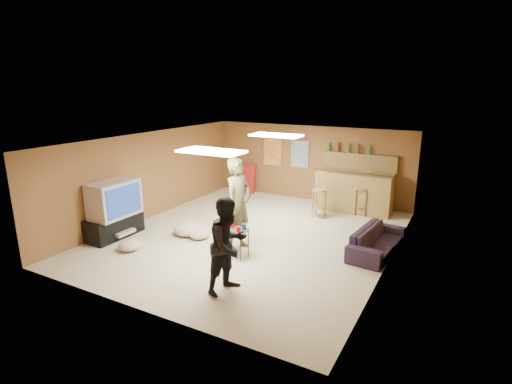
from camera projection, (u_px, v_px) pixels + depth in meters
The scene contains 32 objects.
ground at pixel (252, 236), 9.09m from camera, with size 7.00×7.00×0.00m, color #B7AD8C.
ceiling at pixel (252, 140), 8.52m from camera, with size 6.00×7.00×0.02m, color silver.
wall_back at pixel (310, 163), 11.77m from camera, with size 6.00×0.02×2.20m, color brown.
wall_front at pixel (135, 243), 5.84m from camera, with size 6.00×0.02×2.20m, color brown.
wall_left at pixel (149, 175), 10.20m from camera, with size 0.02×7.00×2.20m, color brown.
wall_right at pixel (392, 209), 7.42m from camera, with size 0.02×7.00×2.20m, color brown.
tv_stand at pixel (115, 226), 9.02m from camera, with size 0.55×1.30×0.50m, color black.
dvd_box at pixel (122, 232), 8.94m from camera, with size 0.35×0.50×0.08m, color #B2B2B7.
tv_body at pixel (114, 199), 8.82m from camera, with size 0.60×1.10×0.80m, color #B2B2B7.
tv_screen at pixel (124, 201), 8.67m from camera, with size 0.02×0.95×0.65m, color navy.
bar_counter at pixel (354, 192), 10.75m from camera, with size 2.00×0.60×1.10m, color olive.
bar_lip at pixel (352, 174), 10.40m from camera, with size 2.10×0.12×0.05m, color #3C2713.
bar_shelf at pixel (360, 154), 10.89m from camera, with size 2.00×0.18×0.05m, color olive.
bar_backing at pixel (360, 165), 10.98m from camera, with size 2.00×0.14×0.60m, color olive.
poster_left at pixel (273, 152), 12.23m from camera, with size 0.60×0.03×0.85m, color #BF3F26.
poster_right at pixel (300, 154), 11.81m from camera, with size 0.55×0.03×0.80m, color #334C99.
folding_chair_stack at pixel (248, 179), 12.70m from camera, with size 0.50×0.14×0.90m, color #A81F1F.
ceiling_panel_front at pixel (211, 151), 7.26m from camera, with size 1.20×0.60×0.04m, color white.
ceiling_panel_back at pixel (276, 135), 9.54m from camera, with size 1.20×0.60×0.04m, color white.
person_olive at pixel (238, 204), 8.18m from camera, with size 0.71×0.46×1.94m, color #565E36.
person_black at pixel (228, 245), 6.51m from camera, with size 0.79×0.61×1.62m, color black.
sofa at pixel (377, 241), 8.14m from camera, with size 1.78×0.69×0.52m, color black.
tray_table at pixel (236, 244), 7.92m from camera, with size 0.45×0.36×0.59m, color #3C2713.
cup_red_near at pixel (232, 225), 7.94m from camera, with size 0.08×0.08×0.12m, color red.
cup_red_far at pixel (238, 229), 7.71m from camera, with size 0.08×0.08×0.11m, color red.
cup_blue at pixel (244, 227), 7.83m from camera, with size 0.09×0.09×0.12m, color navy.
bar_stool_left at pixel (319, 192), 10.27m from camera, with size 0.42×0.42×1.33m, color olive, non-canonical shape.
bar_stool_right at pixel (362, 195), 10.46m from camera, with size 0.34×0.34×1.08m, color olive, non-canonical shape.
cushion_near_tv at pixel (188, 229), 9.14m from camera, with size 0.62×0.62×0.28m, color tan.
cushion_mid at pixel (199, 234), 8.95m from camera, with size 0.48×0.48×0.21m, color tan.
cushion_far at pixel (130, 245), 8.32m from camera, with size 0.47×0.47×0.21m, color tan.
bottle_row at pixel (348, 148), 10.99m from camera, with size 1.20×0.08×0.26m, color #3F7233, non-canonical shape.
Camera 1 is at (4.17, -7.42, 3.35)m, focal length 28.00 mm.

